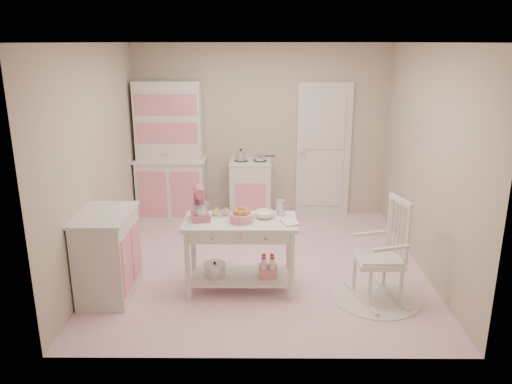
% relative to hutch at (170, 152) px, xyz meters
% --- Properties ---
extents(room_shell, '(3.84, 3.84, 2.62)m').
position_rel_hutch_xyz_m(room_shell, '(1.36, -1.66, 0.61)').
color(room_shell, pink).
rests_on(room_shell, ground).
extents(door, '(0.82, 0.05, 2.04)m').
position_rel_hutch_xyz_m(door, '(2.31, 0.21, -0.02)').
color(door, white).
rests_on(door, ground).
extents(hutch, '(1.06, 0.50, 2.08)m').
position_rel_hutch_xyz_m(hutch, '(0.00, 0.00, 0.00)').
color(hutch, white).
rests_on(hutch, ground).
extents(stove, '(0.62, 0.57, 0.92)m').
position_rel_hutch_xyz_m(stove, '(1.20, -0.05, -0.58)').
color(stove, white).
rests_on(stove, ground).
extents(base_cabinet, '(0.54, 0.84, 0.92)m').
position_rel_hutch_xyz_m(base_cabinet, '(-0.27, -2.43, -0.58)').
color(base_cabinet, white).
rests_on(base_cabinet, ground).
extents(lace_rug, '(0.92, 0.92, 0.01)m').
position_rel_hutch_xyz_m(lace_rug, '(2.57, -2.51, -1.03)').
color(lace_rug, white).
rests_on(lace_rug, ground).
extents(rocking_chair, '(0.66, 0.83, 1.10)m').
position_rel_hutch_xyz_m(rocking_chair, '(2.57, -2.51, -0.49)').
color(rocking_chair, white).
rests_on(rocking_chair, ground).
extents(work_table, '(1.20, 0.60, 0.80)m').
position_rel_hutch_xyz_m(work_table, '(1.13, -2.29, -0.64)').
color(work_table, white).
rests_on(work_table, ground).
extents(stand_mixer, '(0.26, 0.32, 0.34)m').
position_rel_hutch_xyz_m(stand_mixer, '(0.71, -2.27, -0.07)').
color(stand_mixer, '#D05780').
rests_on(stand_mixer, work_table).
extents(cookie_tray, '(0.34, 0.24, 0.02)m').
position_rel_hutch_xyz_m(cookie_tray, '(0.98, -2.11, -0.23)').
color(cookie_tray, silver).
rests_on(cookie_tray, work_table).
extents(bread_basket, '(0.25, 0.25, 0.09)m').
position_rel_hutch_xyz_m(bread_basket, '(1.15, -2.34, -0.19)').
color(bread_basket, pink).
rests_on(bread_basket, work_table).
extents(mixing_bowl, '(0.22, 0.22, 0.07)m').
position_rel_hutch_xyz_m(mixing_bowl, '(1.39, -2.21, -0.21)').
color(mixing_bowl, white).
rests_on(mixing_bowl, work_table).
extents(metal_pitcher, '(0.10, 0.10, 0.17)m').
position_rel_hutch_xyz_m(metal_pitcher, '(1.57, -2.13, -0.16)').
color(metal_pitcher, silver).
rests_on(metal_pitcher, work_table).
extents(recipe_book, '(0.21, 0.24, 0.02)m').
position_rel_hutch_xyz_m(recipe_book, '(1.58, -2.41, -0.23)').
color(recipe_book, white).
rests_on(recipe_book, work_table).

